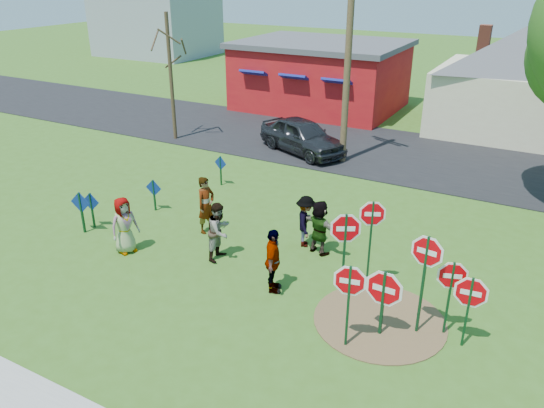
{
  "coord_description": "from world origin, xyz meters",
  "views": [
    {
      "loc": [
        7.27,
        -11.53,
        7.87
      ],
      "look_at": [
        0.4,
        1.05,
        1.43
      ],
      "focal_mm": 35.0,
      "sensor_mm": 36.0,
      "label": 1
    }
  ],
  "objects": [
    {
      "name": "stop_sign_a",
      "position": [
        4.1,
        -2.24,
        1.52
      ],
      "size": [
        0.97,
        0.23,
        2.21
      ],
      "rotation": [
        0.0,
        0.0,
        0.21
      ],
      "color": "#103D20",
      "rests_on": "ground"
    },
    {
      "name": "person_f",
      "position": [
        1.82,
        1.4,
        0.84
      ],
      "size": [
        1.64,
        0.95,
        1.69
      ],
      "primitive_type": "imported",
      "rotation": [
        0.0,
        0.0,
        2.83
      ],
      "color": "#245A2F",
      "rests_on": "ground"
    },
    {
      "name": "blue_diamond_a",
      "position": [
        -5.38,
        -1.02,
        0.87
      ],
      "size": [
        0.71,
        0.13,
        1.41
      ],
      "rotation": [
        0.0,
        0.0,
        0.16
      ],
      "color": "#103D20",
      "rests_on": "ground"
    },
    {
      "name": "blue_diamond_b",
      "position": [
        -5.38,
        -0.6,
        0.76
      ],
      "size": [
        0.62,
        0.12,
        1.23
      ],
      "rotation": [
        0.0,
        0.0,
        0.16
      ],
      "color": "#103D20",
      "rests_on": "ground"
    },
    {
      "name": "person_a",
      "position": [
        -3.29,
        -1.31,
        0.88
      ],
      "size": [
        0.8,
        0.99,
        1.76
      ],
      "primitive_type": "imported",
      "rotation": [
        0.0,
        0.0,
        1.25
      ],
      "color": "#405997",
      "rests_on": "ground"
    },
    {
      "name": "person_d",
      "position": [
        1.25,
        1.62,
        0.81
      ],
      "size": [
        1.0,
        1.21,
        1.63
      ],
      "primitive_type": "imported",
      "rotation": [
        0.0,
        0.0,
        2.02
      ],
      "color": "#2D2C31",
      "rests_on": "ground"
    },
    {
      "name": "person_c",
      "position": [
        -0.61,
        -0.27,
        0.88
      ],
      "size": [
        0.69,
        0.87,
        1.76
      ],
      "primitive_type": "imported",
      "rotation": [
        0.0,
        0.0,
        1.59
      ],
      "color": "#955E41",
      "rests_on": "ground"
    },
    {
      "name": "bare_tree_west",
      "position": [
        -9.15,
        8.5,
        3.89
      ],
      "size": [
        1.8,
        1.8,
        6.0
      ],
      "color": "#382819",
      "rests_on": "ground"
    },
    {
      "name": "ground",
      "position": [
        0.0,
        0.0,
        0.0
      ],
      "size": [
        120.0,
        120.0,
        0.0
      ],
      "primitive_type": "plane",
      "color": "#385E1A",
      "rests_on": "ground"
    },
    {
      "name": "red_building",
      "position": [
        -5.5,
        17.99,
        1.97
      ],
      "size": [
        9.4,
        7.69,
        3.9
      ],
      "color": "#A21016",
      "rests_on": "ground"
    },
    {
      "name": "person_e",
      "position": [
        1.59,
        -1.07,
        0.9
      ],
      "size": [
        0.8,
        1.14,
        1.8
      ],
      "primitive_type": "imported",
      "rotation": [
        0.0,
        0.0,
        1.96
      ],
      "color": "#522E5A",
      "rests_on": "ground"
    },
    {
      "name": "stop_sign_f",
      "position": [
        6.42,
        -0.96,
        1.31
      ],
      "size": [
        1.0,
        0.12,
        1.91
      ],
      "rotation": [
        0.0,
        0.0,
        0.1
      ],
      "color": "#103D20",
      "rests_on": "ground"
    },
    {
      "name": "road",
      "position": [
        0.0,
        11.5,
        0.02
      ],
      "size": [
        120.0,
        7.5,
        0.04
      ],
      "primitive_type": "cube",
      "color": "black",
      "rests_on": "ground"
    },
    {
      "name": "blue_diamond_c",
      "position": [
        -4.48,
        1.41,
        0.71
      ],
      "size": [
        0.62,
        0.09,
        1.16
      ],
      "rotation": [
        0.0,
        0.0,
        0.11
      ],
      "color": "#103D20",
      "rests_on": "ground"
    },
    {
      "name": "stop_sign_e",
      "position": [
        4.66,
        -1.47,
        1.17
      ],
      "size": [
        1.19,
        0.08,
        1.85
      ],
      "rotation": [
        0.0,
        0.0,
        -0.04
      ],
      "color": "#103D20",
      "rests_on": "ground"
    },
    {
      "name": "dirt_patch",
      "position": [
        4.5,
        -1.0,
        0.01
      ],
      "size": [
        3.2,
        3.2,
        0.03
      ],
      "primitive_type": "cylinder",
      "color": "brown",
      "rests_on": "ground"
    },
    {
      "name": "cream_house",
      "position": [
        5.5,
        18.0,
        2.92
      ],
      "size": [
        9.4,
        9.4,
        6.5
      ],
      "color": "beige",
      "rests_on": "ground"
    },
    {
      "name": "stop_sign_d",
      "position": [
        5.96,
        -0.72,
        1.44
      ],
      "size": [
        0.89,
        0.31,
        2.04
      ],
      "rotation": [
        0.0,
        0.0,
        0.32
      ],
      "color": "#103D20",
      "rests_on": "ground"
    },
    {
      "name": "person_b",
      "position": [
        -1.94,
        0.95,
        0.94
      ],
      "size": [
        0.55,
        0.75,
        1.88
      ],
      "primitive_type": "imported",
      "rotation": [
        0.0,
        0.0,
        1.41
      ],
      "color": "#27776C",
      "rests_on": "ground"
    },
    {
      "name": "utility_pole",
      "position": [
        -0.61,
        9.37,
        4.78
      ],
      "size": [
        2.11,
        0.93,
        9.08
      ],
      "rotation": [
        0.0,
        0.0,
        -0.38
      ],
      "color": "#4C3823",
      "rests_on": "ground"
    },
    {
      "name": "stop_sign_c",
      "position": [
        5.39,
        -0.97,
        1.87
      ],
      "size": [
        1.0,
        0.15,
        2.66
      ],
      "rotation": [
        0.0,
        0.0,
        -0.14
      ],
      "color": "#103D20",
      "rests_on": "ground"
    },
    {
      "name": "blue_diamond_d",
      "position": [
        -3.76,
        4.5,
        0.75
      ],
      "size": [
        0.58,
        0.08,
        1.21
      ],
      "rotation": [
        0.0,
        0.0,
        -0.11
      ],
      "color": "#103D20",
      "rests_on": "ground"
    },
    {
      "name": "distant_building",
      "position": [
        -28.0,
        30.0,
        4.0
      ],
      "size": [
        10.0,
        8.0,
        8.0
      ],
      "primitive_type": "cube",
      "color": "#8C939E",
      "rests_on": "ground"
    },
    {
      "name": "stop_sign_g",
      "position": [
        3.23,
        -0.28,
        1.68
      ],
      "size": [
        0.95,
        0.54,
        2.43
      ],
      "rotation": [
        0.0,
        0.0,
        0.51
      ],
      "color": "#103D20",
      "rests_on": "ground"
    },
    {
      "name": "suv",
      "position": [
        -2.67,
        9.59,
        0.82
      ],
      "size": [
        4.92,
        3.51,
        1.55
      ],
      "primitive_type": "imported",
      "rotation": [
        0.0,
        0.0,
        1.16
      ],
      "color": "#292A2E",
      "rests_on": "road"
    },
    {
      "name": "stop_sign_b",
      "position": [
        3.72,
        0.27,
        1.93
      ],
      "size": [
        0.84,
        0.42,
        2.64
      ],
      "rotation": [
        0.0,
        0.0,
        0.45
      ],
      "color": "#103D20",
      "rests_on": "ground"
    }
  ]
}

